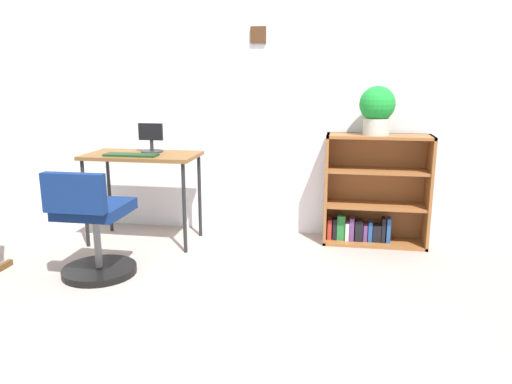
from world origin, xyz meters
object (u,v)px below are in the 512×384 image
desk (142,163)px  office_chair (93,230)px  monitor (151,139)px  bookshelf_low (374,194)px  potted_plant_on_shelf (377,108)px  keyboard (131,155)px

desk → office_chair: bearing=-93.5°
desk → monitor: bearing=64.0°
monitor → bookshelf_low: bearing=6.5°
monitor → office_chair: size_ratio=0.31×
monitor → potted_plant_on_shelf: (1.85, 0.15, 0.27)m
monitor → potted_plant_on_shelf: size_ratio=0.63×
potted_plant_on_shelf → office_chair: bearing=-151.7°
office_chair → bookshelf_low: bookshelf_low is taller
office_chair → potted_plant_on_shelf: potted_plant_on_shelf is taller
bookshelf_low → monitor: bearing=-173.5°
desk → bookshelf_low: size_ratio=1.00×
monitor → office_chair: bearing=-96.2°
desk → office_chair: size_ratio=1.18×
monitor → office_chair: (-0.10, -0.90, -0.52)m
monitor → keyboard: monitor is taller
office_chair → monitor: bearing=83.8°
bookshelf_low → potted_plant_on_shelf: bearing=-104.2°
desk → office_chair: 0.87m
desk → monitor: (0.05, 0.10, 0.18)m
office_chair → desk: bearing=86.5°
keyboard → potted_plant_on_shelf: size_ratio=1.10×
desk → bookshelf_low: bookshelf_low is taller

